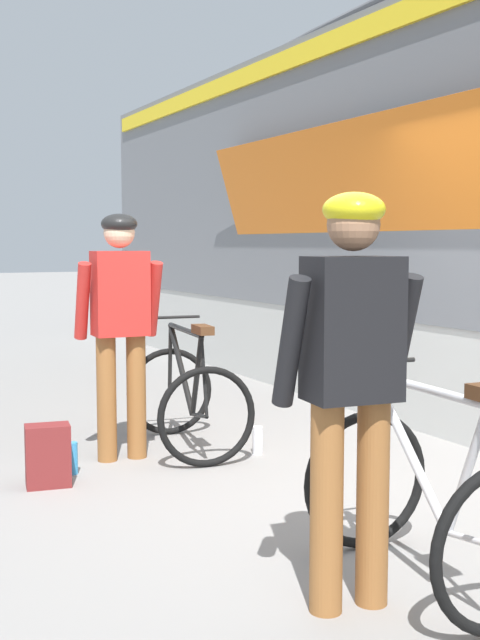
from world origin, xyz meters
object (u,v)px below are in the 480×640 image
object	(u,v)px
bicycle_far_silver	(428,500)
backpack_on_platform	(48,456)
cyclist_near_in_red	(120,314)
bicycle_near_black	(187,397)
water_bottle_near_the_bikes	(258,440)
cyclist_far_in_dark	(351,363)
water_bottle_by_the_backpack	(72,458)

from	to	relation	value
bicycle_far_silver	backpack_on_platform	distance (m)	2.58
cyclist_near_in_red	bicycle_far_silver	world-z (taller)	cyclist_near_in_red
bicycle_near_black	bicycle_far_silver	bearing A→B (deg)	-90.06
backpack_on_platform	water_bottle_near_the_bikes	size ratio (longest dim) A/B	1.93
bicycle_near_black	bicycle_far_silver	world-z (taller)	same
bicycle_far_silver	water_bottle_near_the_bikes	size ratio (longest dim) A/B	5.40
bicycle_near_black	water_bottle_near_the_bikes	bearing A→B (deg)	-40.57
water_bottle_near_the_bikes	backpack_on_platform	bearing A→B (deg)	-176.98
cyclist_far_in_dark	bicycle_far_silver	size ratio (longest dim) A/B	1.58
cyclist_far_in_dark	water_bottle_by_the_backpack	xyz separation A→B (m)	(-0.51, 2.50, -0.95)
cyclist_near_in_red	water_bottle_by_the_backpack	xyz separation A→B (m)	(-0.42, -0.22, -0.95)
cyclist_near_in_red	cyclist_far_in_dark	xyz separation A→B (m)	(0.09, -2.72, 0.00)
backpack_on_platform	water_bottle_by_the_backpack	distance (m)	0.30
cyclist_near_in_red	bicycle_near_black	world-z (taller)	cyclist_near_in_red
cyclist_far_in_dark	water_bottle_by_the_backpack	bearing A→B (deg)	101.54
cyclist_far_in_dark	water_bottle_by_the_backpack	world-z (taller)	cyclist_far_in_dark
cyclist_near_in_red	cyclist_far_in_dark	distance (m)	2.72
cyclist_far_in_dark	water_bottle_by_the_backpack	distance (m)	2.72
cyclist_near_in_red	bicycle_far_silver	xyz separation A→B (m)	(0.52, -2.71, -0.65)
cyclist_far_in_dark	bicycle_far_silver	bearing A→B (deg)	1.12
cyclist_near_in_red	water_bottle_near_the_bikes	bearing A→B (deg)	-19.43
cyclist_far_in_dark	cyclist_near_in_red	bearing A→B (deg)	91.84
bicycle_far_silver	backpack_on_platform	bearing A→B (deg)	116.70
bicycle_far_silver	water_bottle_near_the_bikes	distance (m)	2.43
cyclist_near_in_red	bicycle_far_silver	bearing A→B (deg)	-79.15
cyclist_near_in_red	water_bottle_near_the_bikes	distance (m)	1.37
bicycle_far_silver	backpack_on_platform	world-z (taller)	bicycle_far_silver
bicycle_near_black	cyclist_near_in_red	bearing A→B (deg)	-177.40
cyclist_far_in_dark	water_bottle_near_the_bikes	distance (m)	2.71
bicycle_near_black	water_bottle_by_the_backpack	distance (m)	1.02
cyclist_near_in_red	backpack_on_platform	size ratio (longest dim) A/B	4.40
cyclist_near_in_red	cyclist_far_in_dark	size ratio (longest dim) A/B	1.00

